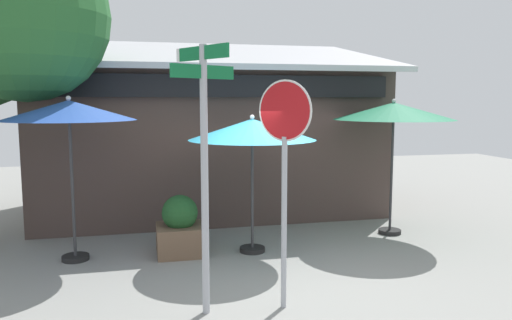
% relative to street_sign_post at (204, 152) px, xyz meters
% --- Properties ---
extents(ground_plane, '(28.00, 28.00, 0.10)m').
position_rel_street_sign_post_xyz_m(ground_plane, '(1.34, 1.20, -2.06)').
color(ground_plane, gray).
extents(cafe_building, '(8.11, 4.69, 4.20)m').
position_rel_street_sign_post_xyz_m(cafe_building, '(0.88, 5.99, -0.28)').
color(cafe_building, '#473833').
rests_on(cafe_building, ground).
extents(street_sign_post, '(0.81, 0.86, 3.29)m').
position_rel_street_sign_post_xyz_m(street_sign_post, '(0.00, 0.00, 0.00)').
color(street_sign_post, '#A8AAB2').
rests_on(street_sign_post, ground).
extents(stop_sign, '(0.51, 0.57, 2.88)m').
position_rel_street_sign_post_xyz_m(stop_sign, '(0.99, -0.06, -0.01)').
color(stop_sign, '#A8AAB2').
rests_on(stop_sign, ground).
extents(patio_umbrella_royal_blue_left, '(2.12, 2.12, 2.70)m').
position_rel_street_sign_post_xyz_m(patio_umbrella_royal_blue_left, '(-1.84, 2.52, 0.43)').
color(patio_umbrella_royal_blue_left, black).
rests_on(patio_umbrella_royal_blue_left, ground).
extents(patio_umbrella_teal_center, '(2.18, 2.18, 2.39)m').
position_rel_street_sign_post_xyz_m(patio_umbrella_teal_center, '(1.11, 2.30, 0.11)').
color(patio_umbrella_teal_center, black).
rests_on(patio_umbrella_teal_center, ground).
extents(patio_umbrella_forest_green_right, '(2.32, 2.32, 2.66)m').
position_rel_street_sign_post_xyz_m(patio_umbrella_forest_green_right, '(4.03, 2.83, 0.39)').
color(patio_umbrella_forest_green_right, black).
rests_on(patio_umbrella_forest_green_right, ground).
extents(sidewalk_planter, '(0.79, 0.79, 1.03)m').
position_rel_street_sign_post_xyz_m(sidewalk_planter, '(-0.12, 2.46, -1.56)').
color(sidewalk_planter, brown).
rests_on(sidewalk_planter, ground).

